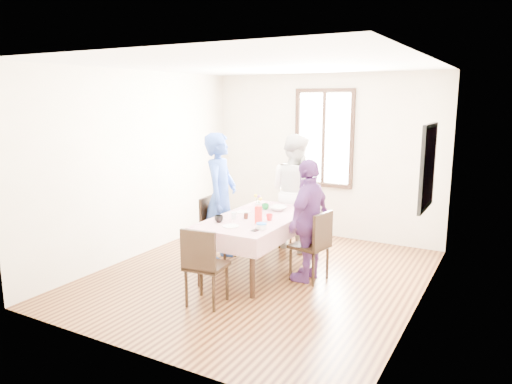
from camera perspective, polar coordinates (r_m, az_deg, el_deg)
ground at (r=6.38m, az=0.38°, el=-10.00°), size 4.50×4.50×0.00m
back_wall at (r=8.05m, az=8.14°, el=4.26°), size 4.00×0.00×4.00m
right_wall at (r=5.37m, az=19.47°, el=0.31°), size 0.00×4.50×4.50m
window_frame at (r=8.00m, az=8.14°, el=6.38°), size 1.02×0.06×1.62m
window_pane at (r=8.01m, az=8.17°, el=6.38°), size 0.90×0.02×1.50m
art_poster at (r=5.63m, az=19.92°, el=2.83°), size 0.04×0.76×0.96m
dining_table at (r=6.43m, az=0.22°, el=-6.28°), size 0.87×1.74×0.75m
tablecloth at (r=6.32m, az=0.22°, el=-2.98°), size 0.99×1.86×0.01m
chair_left at (r=6.90m, az=-4.41°, el=-4.39°), size 0.46×0.46×0.91m
chair_right at (r=6.15m, az=6.41°, el=-6.38°), size 0.48×0.48×0.91m
chair_far at (r=7.43m, az=4.67°, el=-3.26°), size 0.46×0.46×0.91m
chair_near at (r=5.44m, az=-5.93°, el=-8.73°), size 0.47×0.47×0.91m
person_left at (r=6.78m, az=-4.33°, el=-0.65°), size 0.59×0.75×1.83m
person_far at (r=7.32m, az=4.65°, el=-0.01°), size 1.04×0.92×1.78m
person_right at (r=6.07m, az=6.31°, el=-3.39°), size 0.46×0.95×1.57m
mug_black at (r=6.03m, az=-4.46°, el=-3.22°), size 0.15×0.15×0.09m
mug_flag at (r=6.11m, az=1.61°, el=-3.04°), size 0.11×0.11×0.08m
mug_green at (r=6.71m, az=1.12°, el=-1.75°), size 0.15×0.15×0.08m
serving_bowl at (r=6.65m, az=2.70°, el=-2.00°), size 0.25×0.25×0.05m
juice_carton at (r=5.95m, az=0.29°, el=-2.75°), size 0.07×0.07×0.22m
butter_tub at (r=5.71m, az=0.66°, el=-4.15°), size 0.12×0.12×0.06m
jam_jar at (r=6.18m, az=-1.21°, el=-2.88°), size 0.06×0.06×0.08m
drinking_glass at (r=6.18m, az=-2.67°, el=-2.83°), size 0.06×0.06×0.09m
smartphone at (r=5.67m, az=0.00°, el=-4.55°), size 0.07×0.14×0.01m
flower_vase at (r=6.39m, az=0.26°, el=-2.04°), size 0.08×0.08×0.16m
plate_left at (r=6.54m, az=-1.52°, el=-2.41°), size 0.20×0.20×0.01m
plate_far at (r=6.91m, az=2.76°, el=-1.67°), size 0.20×0.20×0.01m
plate_near at (r=5.83m, az=-3.06°, el=-4.10°), size 0.20×0.20×0.01m
butter_lid at (r=5.70m, az=0.66°, el=-3.80°), size 0.12×0.12×0.01m
flower_bunch at (r=6.36m, az=0.26°, el=-0.90°), size 0.09×0.09×0.10m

